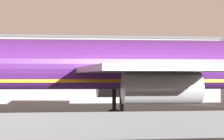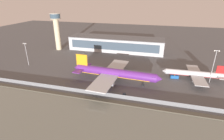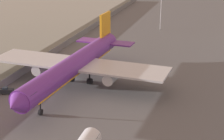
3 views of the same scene
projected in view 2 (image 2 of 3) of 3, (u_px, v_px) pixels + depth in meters
name	position (u px, v px, depth m)	size (l,w,h in m)	color
ground_plane	(106.00, 83.00, 111.55)	(500.00, 500.00, 0.00)	#565659
shoreline_seawall	(95.00, 99.00, 93.26)	(320.00, 3.00, 0.50)	#474238
perimeter_fence	(98.00, 93.00, 96.88)	(280.00, 0.10, 2.40)	slate
cargo_jet_purple	(114.00, 73.00, 110.12)	(58.16, 50.16, 16.33)	#602889
passenger_jet_silver	(194.00, 74.00, 113.62)	(39.52, 33.90, 11.25)	silver
baggage_tug	(124.00, 95.00, 96.15)	(2.42, 3.52, 1.80)	#1E2328
ops_van	(175.00, 77.00, 116.60)	(5.44, 2.79, 2.48)	#19519E
control_tower	(57.00, 28.00, 172.43)	(10.62, 10.62, 38.16)	#C6B793
terminal_building	(116.00, 44.00, 175.30)	(93.64, 22.29, 13.36)	#B2B2B7
apron_light_mast_apron_west	(26.00, 53.00, 135.22)	(3.20, 0.40, 18.21)	#A8A8AD
apron_light_mast_apron_east	(213.00, 65.00, 107.03)	(3.20, 0.40, 21.49)	#A8A8AD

